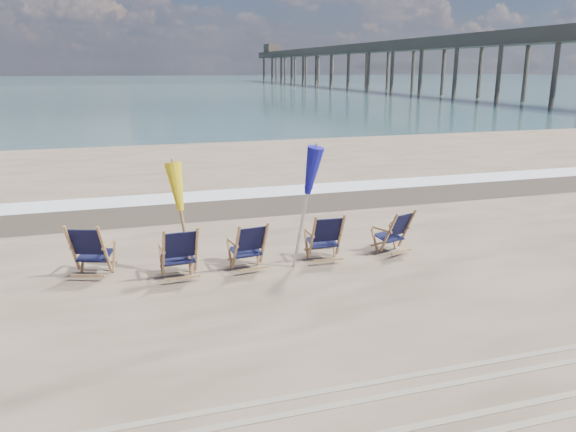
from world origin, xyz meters
name	(u,v)px	position (x,y,z in m)	size (l,w,h in m)	color
ocean	(123,83)	(0.00, 128.00, 0.00)	(400.00, 400.00, 0.00)	#395A5F
surf_foam	(226,194)	(0.00, 8.30, 0.00)	(200.00, 1.40, 0.01)	silver
wet_sand_strip	(237,206)	(0.00, 6.80, 0.00)	(200.00, 2.60, 0.00)	#42362A
tire_tracks	(423,406)	(0.00, -2.80, 0.01)	(80.00, 1.30, 0.01)	gray
beach_chair_0	(105,251)	(-3.33, 2.26, 0.51)	(0.66, 0.74, 1.03)	black
beach_chair_1	(196,252)	(-1.80, 1.79, 0.50)	(0.64, 0.72, 1.00)	black
beach_chair_2	(264,245)	(-0.55, 1.88, 0.48)	(0.61, 0.69, 0.95)	black
beach_chair_3	(340,237)	(0.94, 1.89, 0.49)	(0.63, 0.71, 0.99)	black
beach_chair_4	(407,230)	(2.43, 2.01, 0.46)	(0.59, 0.67, 0.93)	black
umbrella_yellow	(182,192)	(-1.97, 2.07, 1.51)	(0.30, 0.30, 2.03)	#A17548
umbrella_blue	(304,175)	(0.15, 1.72, 1.76)	(0.30, 0.30, 2.29)	#A5A5AD
fishing_pier	(384,60)	(38.00, 74.00, 4.65)	(4.40, 140.00, 9.30)	brown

